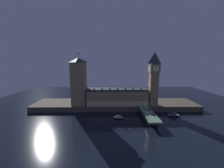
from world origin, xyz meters
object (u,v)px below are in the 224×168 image
Objects in this scene: clock_tower at (154,77)px; street_lamp_near at (148,115)px; victoria_tower at (79,81)px; boat_downstream at (174,115)px; car_southbound_lead at (153,115)px; street_lamp_mid at (155,110)px; car_northbound_lead at (145,110)px; boat_upstream at (118,118)px; pedestrian_mid_walk at (153,112)px; pedestrian_near_rail at (148,119)px; car_southbound_trail at (149,110)px.

street_lamp_near is at bearing -112.23° from clock_tower.
clock_tower reaches higher than victoria_tower.
clock_tower is 50.88m from boat_downstream.
car_southbound_lead is (85.41, -40.69, -29.27)m from victoria_tower.
street_lamp_mid reaches higher than car_southbound_lead.
car_southbound_lead is 0.60× the size of street_lamp_near.
car_northbound_lead is 31.47m from boat_upstream.
car_northbound_lead is 0.80× the size of street_lamp_mid.
street_lamp_near is 18.76m from street_lamp_mid.
pedestrian_mid_walk is at bearing -20.33° from victoria_tower.
pedestrian_mid_walk reaches higher than pedestrian_near_rail.
car_southbound_lead is 6.94m from street_lamp_mid.
clock_tower is 11.51× the size of street_lamp_mid.
street_lamp_mid is (3.11, -9.62, 3.03)m from car_southbound_trail.
boat_upstream is at bearing 166.55° from car_southbound_lead.
car_southbound_trail is (85.41, -25.72, -29.14)m from victoria_tower.
victoria_tower is 11.08× the size of street_lamp_mid.
car_southbound_lead is at bearing -108.59° from pedestrian_mid_walk.
pedestrian_mid_walk reaches higher than car_southbound_lead.
pedestrian_mid_walk reaches higher than car_northbound_lead.
clock_tower is 14.45× the size of car_northbound_lead.
victoria_tower is 10.46× the size of street_lamp_near.
car_northbound_lead is 0.37× the size of boat_downstream.
car_southbound_trail is 0.75× the size of street_lamp_mid.
pedestrian_mid_walk is at bearing 57.20° from street_lamp_near.
pedestrian_near_rail reaches higher than boat_upstream.
car_northbound_lead is at bearing 83.54° from pedestrian_near_rail.
street_lamp_mid is 0.50× the size of boat_upstream.
street_lamp_near reaches higher than car_southbound_lead.
street_lamp_mid is 40.27m from boat_upstream.
clock_tower reaches higher than street_lamp_near.
victoria_tower is at bearing 159.67° from pedestrian_mid_walk.
pedestrian_mid_walk is 0.27× the size of street_lamp_near.
street_lamp_near is at bearing -128.30° from street_lamp_mid.
clock_tower is at bearing -2.24° from victoria_tower.
street_lamp_near is (-18.93, -46.30, -32.09)m from clock_tower.
street_lamp_near is at bearing -132.27° from car_southbound_lead.
car_northbound_lead is 1.26× the size of car_southbound_lead.
pedestrian_mid_walk is (-7.70, -28.89, -35.17)m from clock_tower.
clock_tower is 44.11× the size of pedestrian_near_rail.
street_lamp_near is at bearing -33.31° from boat_upstream.
boat_upstream is at bearing -171.25° from car_northbound_lead.
pedestrian_mid_walk is at bearing -32.64° from car_northbound_lead.
street_lamp_mid is at bearing -160.25° from boat_downstream.
victoria_tower is at bearing 163.24° from car_southbound_trail.
street_lamp_near is (-8.52, -9.37, 3.38)m from car_southbound_lead.
street_lamp_near is (-8.52, -24.34, 3.25)m from car_southbound_trail.
boat_upstream is (-35.82, 8.56, -6.65)m from car_southbound_lead.
street_lamp_near is 34.17m from boat_upstream.
boat_upstream is at bearing -169.86° from car_southbound_trail.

